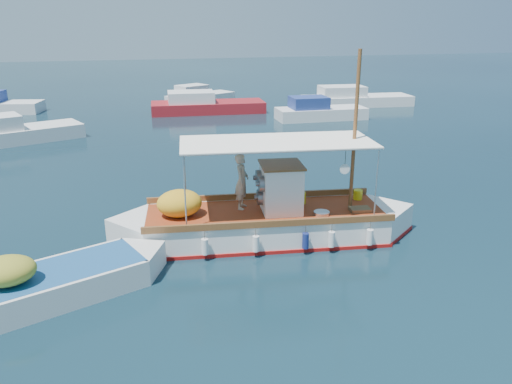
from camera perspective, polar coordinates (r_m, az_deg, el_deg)
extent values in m
plane|color=black|center=(16.04, 3.53, -5.16)|extent=(160.00, 160.00, 0.00)
cube|color=white|center=(15.86, 1.06, -4.07)|extent=(7.61, 3.37, 1.08)
cube|color=white|center=(15.76, -12.33, -4.69)|extent=(2.44, 2.44, 1.08)
cube|color=white|center=(16.79, 13.59, -3.28)|extent=(2.44, 2.44, 1.08)
cube|color=#9D110F|center=(15.99, 1.05, -5.13)|extent=(7.72, 3.46, 0.18)
cube|color=maroon|center=(15.66, 1.07, -2.31)|extent=(7.59, 3.17, 0.06)
cube|color=brown|center=(16.77, 0.42, -0.42)|extent=(7.41, 1.04, 0.20)
cube|color=brown|center=(14.49, 1.83, -3.64)|extent=(7.41, 1.04, 0.20)
cube|color=white|center=(15.49, 2.88, 0.38)|extent=(1.33, 1.42, 1.47)
cube|color=brown|center=(15.26, 2.93, 3.11)|extent=(1.44, 1.53, 0.06)
cylinder|color=slate|center=(15.00, 0.73, 0.97)|extent=(0.28, 0.51, 0.49)
cylinder|color=slate|center=(15.59, 0.38, 1.67)|extent=(0.28, 0.51, 0.49)
cylinder|color=slate|center=(15.47, 0.54, -0.58)|extent=(0.28, 0.51, 0.49)
cylinder|color=brown|center=(15.60, 11.22, 6.73)|extent=(0.13, 0.13, 4.91)
cylinder|color=brown|center=(15.45, 8.36, 5.28)|extent=(1.76, 0.30, 0.08)
cylinder|color=silver|center=(16.15, -8.14, 2.37)|extent=(0.05, 0.05, 2.21)
cylinder|color=silver|center=(14.10, -8.12, -0.11)|extent=(0.05, 0.05, 2.21)
cylinder|color=silver|center=(17.04, 11.04, 3.09)|extent=(0.05, 0.05, 2.21)
cylinder|color=silver|center=(15.10, 13.61, 0.84)|extent=(0.05, 0.05, 2.21)
cube|color=white|center=(15.05, 2.42, 5.75)|extent=(6.04, 3.07, 0.04)
ellipsoid|color=gold|center=(15.35, -8.75, -1.28)|extent=(1.51, 1.33, 0.82)
cube|color=gold|center=(16.32, 5.22, -0.69)|extent=(0.27, 0.21, 0.39)
cylinder|color=gold|center=(17.00, 11.57, -0.31)|extent=(0.33, 0.33, 0.33)
cube|color=brown|center=(15.98, 11.79, -1.99)|extent=(0.69, 0.52, 0.12)
cylinder|color=#B2B2B2|center=(15.48, 7.51, -2.44)|extent=(0.55, 0.55, 0.12)
cylinder|color=white|center=(14.68, 10.11, 2.59)|extent=(0.30, 0.07, 0.29)
cylinder|color=white|center=(14.40, -5.87, -6.23)|extent=(0.22, 0.22, 0.47)
cylinder|color=navy|center=(14.77, 5.68, -5.56)|extent=(0.22, 0.22, 0.47)
cylinder|color=white|center=(15.32, 12.87, -5.03)|extent=(0.22, 0.22, 0.47)
imported|color=#B1A792|center=(15.65, -1.63, 1.22)|extent=(0.66, 0.76, 1.77)
cube|color=white|center=(13.57, -22.75, -10.31)|extent=(5.01, 3.40, 0.91)
cube|color=white|center=(14.15, -13.56, -8.02)|extent=(1.70, 1.70, 0.91)
cube|color=#1C4F84|center=(13.37, -22.99, -8.67)|extent=(4.94, 3.22, 0.05)
ellipsoid|color=#A09B2D|center=(13.10, -26.64, -8.06)|extent=(1.65, 1.51, 0.67)
cube|color=silver|center=(31.60, -25.84, 5.67)|extent=(7.63, 4.94, 1.00)
cube|color=maroon|center=(38.22, -5.49, 9.48)|extent=(8.57, 3.41, 1.00)
cube|color=silver|center=(37.99, -7.45, 10.73)|extent=(3.52, 2.62, 0.80)
cube|color=silver|center=(35.66, 7.44, 8.73)|extent=(6.30, 2.38, 1.00)
cube|color=navy|center=(35.20, 6.05, 10.13)|extent=(2.55, 1.94, 0.80)
cube|color=silver|center=(42.05, 11.45, 10.07)|extent=(9.01, 3.38, 1.00)
cube|color=silver|center=(41.47, 9.80, 11.30)|extent=(3.71, 2.52, 0.80)
cube|color=silver|center=(42.62, -27.24, 8.48)|extent=(6.42, 3.52, 1.00)
cube|color=silver|center=(42.55, -6.32, 10.42)|extent=(6.10, 4.47, 1.00)
cube|color=silver|center=(41.92, -7.34, 11.50)|extent=(2.85, 2.59, 0.80)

